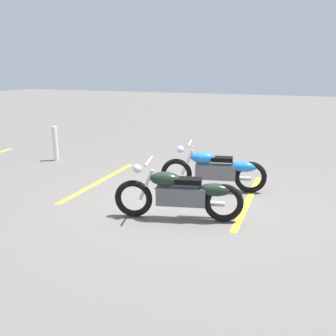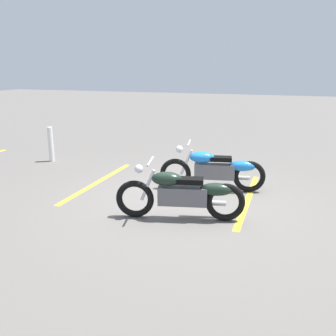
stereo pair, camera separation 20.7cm
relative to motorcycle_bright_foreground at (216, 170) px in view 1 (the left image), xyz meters
The scene contains 6 objects.
ground_plane 1.07m from the motorcycle_bright_foreground, 63.48° to the left, with size 60.00×60.00×0.00m, color #66605B.
motorcycle_bright_foreground is the anchor object (origin of this frame).
motorcycle_dark_foreground 1.70m from the motorcycle_bright_foreground, 83.67° to the left, with size 2.20×0.78×1.04m.
bollard_post 4.93m from the motorcycle_bright_foreground, 11.24° to the right, with size 0.14×0.14×0.97m, color white.
parking_stripe_near 0.94m from the motorcycle_bright_foreground, 157.43° to the left, with size 3.20×0.12×0.01m, color yellow.
parking_stripe_mid 2.70m from the motorcycle_bright_foreground, ahead, with size 3.20×0.12×0.01m, color yellow.
Camera 1 is at (-2.14, 6.40, 2.55)m, focal length 38.97 mm.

